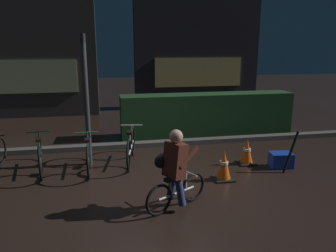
{
  "coord_description": "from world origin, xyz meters",
  "views": [
    {
      "loc": [
        -0.98,
        -5.51,
        2.44
      ],
      "look_at": [
        0.2,
        0.6,
        0.9
      ],
      "focal_mm": 35.16,
      "sensor_mm": 36.0,
      "label": 1
    }
  ],
  "objects_px": {
    "parked_bike_left_mid": "(40,155)",
    "parked_bike_center_right": "(131,147)",
    "traffic_cone_near": "(224,166)",
    "closed_umbrella": "(291,152)",
    "parked_bike_center_left": "(88,154)",
    "blue_crate": "(281,160)",
    "cyclist": "(174,169)",
    "traffic_cone_far": "(247,152)",
    "street_post": "(87,102)"
  },
  "relations": [
    {
      "from": "street_post",
      "to": "traffic_cone_near",
      "type": "distance_m",
      "value": 2.98
    },
    {
      "from": "street_post",
      "to": "parked_bike_center_left",
      "type": "relative_size",
      "value": 1.69
    },
    {
      "from": "parked_bike_center_right",
      "to": "cyclist",
      "type": "bearing_deg",
      "value": -157.75
    },
    {
      "from": "traffic_cone_far",
      "to": "parked_bike_left_mid",
      "type": "bearing_deg",
      "value": 174.71
    },
    {
      "from": "parked_bike_center_right",
      "to": "traffic_cone_far",
      "type": "distance_m",
      "value": 2.44
    },
    {
      "from": "parked_bike_left_mid",
      "to": "cyclist",
      "type": "bearing_deg",
      "value": -140.64
    },
    {
      "from": "parked_bike_center_left",
      "to": "closed_umbrella",
      "type": "height_order",
      "value": "closed_umbrella"
    },
    {
      "from": "street_post",
      "to": "parked_bike_center_left",
      "type": "xyz_separation_m",
      "value": [
        -0.01,
        -0.32,
        -1.0
      ]
    },
    {
      "from": "parked_bike_left_mid",
      "to": "parked_bike_center_right",
      "type": "xyz_separation_m",
      "value": [
        1.8,
        0.15,
        0.01
      ]
    },
    {
      "from": "parked_bike_center_left",
      "to": "blue_crate",
      "type": "distance_m",
      "value": 3.91
    },
    {
      "from": "street_post",
      "to": "closed_umbrella",
      "type": "bearing_deg",
      "value": -16.42
    },
    {
      "from": "parked_bike_center_right",
      "to": "closed_umbrella",
      "type": "bearing_deg",
      "value": -100.26
    },
    {
      "from": "parked_bike_center_left",
      "to": "parked_bike_center_right",
      "type": "distance_m",
      "value": 0.91
    },
    {
      "from": "traffic_cone_near",
      "to": "traffic_cone_far",
      "type": "xyz_separation_m",
      "value": [
        0.77,
        0.71,
        -0.02
      ]
    },
    {
      "from": "closed_umbrella",
      "to": "blue_crate",
      "type": "bearing_deg",
      "value": 79.05
    },
    {
      "from": "traffic_cone_near",
      "to": "parked_bike_center_right",
      "type": "bearing_deg",
      "value": 142.25
    },
    {
      "from": "parked_bike_center_right",
      "to": "cyclist",
      "type": "distance_m",
      "value": 2.21
    },
    {
      "from": "traffic_cone_near",
      "to": "cyclist",
      "type": "xyz_separation_m",
      "value": [
        -1.13,
        -0.89,
        0.35
      ]
    },
    {
      "from": "parked_bike_center_right",
      "to": "blue_crate",
      "type": "distance_m",
      "value": 3.11
    },
    {
      "from": "traffic_cone_far",
      "to": "blue_crate",
      "type": "bearing_deg",
      "value": -26.71
    },
    {
      "from": "parked_bike_center_right",
      "to": "blue_crate",
      "type": "xyz_separation_m",
      "value": [
        2.99,
        -0.84,
        -0.2
      ]
    },
    {
      "from": "parked_bike_left_mid",
      "to": "parked_bike_center_left",
      "type": "xyz_separation_m",
      "value": [
        0.93,
        -0.11,
        -0.01
      ]
    },
    {
      "from": "parked_bike_left_mid",
      "to": "closed_umbrella",
      "type": "bearing_deg",
      "value": -110.63
    },
    {
      "from": "street_post",
      "to": "blue_crate",
      "type": "bearing_deg",
      "value": -13.16
    },
    {
      "from": "traffic_cone_near",
      "to": "street_post",
      "type": "bearing_deg",
      "value": 152.22
    },
    {
      "from": "parked_bike_center_right",
      "to": "traffic_cone_near",
      "type": "height_order",
      "value": "parked_bike_center_right"
    },
    {
      "from": "cyclist",
      "to": "street_post",
      "type": "bearing_deg",
      "value": 91.77
    },
    {
      "from": "parked_bike_center_left",
      "to": "cyclist",
      "type": "xyz_separation_m",
      "value": [
        1.35,
        -1.87,
        0.3
      ]
    },
    {
      "from": "traffic_cone_far",
      "to": "closed_umbrella",
      "type": "relative_size",
      "value": 0.63
    },
    {
      "from": "traffic_cone_near",
      "to": "closed_umbrella",
      "type": "relative_size",
      "value": 0.67
    },
    {
      "from": "traffic_cone_far",
      "to": "cyclist",
      "type": "xyz_separation_m",
      "value": [
        -1.9,
        -1.6,
        0.37
      ]
    },
    {
      "from": "blue_crate",
      "to": "closed_umbrella",
      "type": "relative_size",
      "value": 0.52
    },
    {
      "from": "parked_bike_center_left",
      "to": "cyclist",
      "type": "bearing_deg",
      "value": -146.01
    },
    {
      "from": "parked_bike_center_left",
      "to": "closed_umbrella",
      "type": "bearing_deg",
      "value": -103.87
    },
    {
      "from": "parked_bike_center_right",
      "to": "closed_umbrella",
      "type": "height_order",
      "value": "closed_umbrella"
    },
    {
      "from": "parked_bike_center_left",
      "to": "traffic_cone_near",
      "type": "distance_m",
      "value": 2.67
    },
    {
      "from": "traffic_cone_near",
      "to": "closed_umbrella",
      "type": "distance_m",
      "value": 1.45
    },
    {
      "from": "parked_bike_left_mid",
      "to": "cyclist",
      "type": "height_order",
      "value": "cyclist"
    },
    {
      "from": "parked_bike_left_mid",
      "to": "parked_bike_center_right",
      "type": "relative_size",
      "value": 0.98
    },
    {
      "from": "parked_bike_center_left",
      "to": "closed_umbrella",
      "type": "relative_size",
      "value": 1.85
    },
    {
      "from": "street_post",
      "to": "parked_bike_center_right",
      "type": "bearing_deg",
      "value": -3.67
    },
    {
      "from": "closed_umbrella",
      "to": "cyclist",
      "type": "bearing_deg",
      "value": 179.58
    },
    {
      "from": "parked_bike_left_mid",
      "to": "traffic_cone_near",
      "type": "relative_size",
      "value": 2.83
    },
    {
      "from": "parked_bike_center_left",
      "to": "blue_crate",
      "type": "height_order",
      "value": "parked_bike_center_left"
    },
    {
      "from": "traffic_cone_near",
      "to": "traffic_cone_far",
      "type": "bearing_deg",
      "value": 42.61
    },
    {
      "from": "parked_bike_center_left",
      "to": "parked_bike_center_right",
      "type": "relative_size",
      "value": 0.96
    },
    {
      "from": "parked_bike_center_right",
      "to": "cyclist",
      "type": "relative_size",
      "value": 1.32
    },
    {
      "from": "parked_bike_center_left",
      "to": "parked_bike_left_mid",
      "type": "bearing_deg",
      "value": 81.03
    },
    {
      "from": "street_post",
      "to": "blue_crate",
      "type": "relative_size",
      "value": 6.03
    },
    {
      "from": "blue_crate",
      "to": "cyclist",
      "type": "xyz_separation_m",
      "value": [
        -2.51,
        -1.29,
        0.48
      ]
    }
  ]
}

